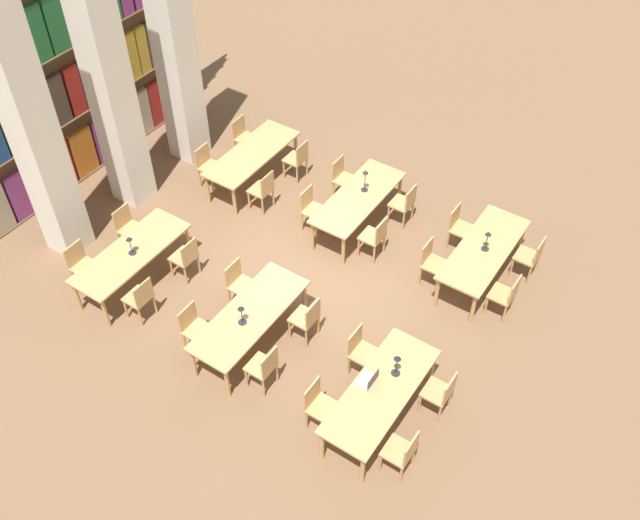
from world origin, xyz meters
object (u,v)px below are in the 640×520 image
at_px(laptop, 368,380).
at_px(chair_21, 208,165).
at_px(chair_0, 402,452).
at_px(reading_table_2, 250,317).
at_px(chair_17, 82,264).
at_px(chair_18, 186,257).
at_px(reading_table_5, 252,155).
at_px(reading_table_0, 381,393).
at_px(desk_lamp_3, 365,177).
at_px(chair_10, 307,318).
at_px(chair_8, 264,367).
at_px(chair_1, 319,404).
at_px(reading_table_3, 358,199).
at_px(chair_7, 459,226).
at_px(chair_6, 531,256).
at_px(desk_lamp_4, 130,242).
at_px(desk_lamp_1, 488,238).
at_px(pillar_left, 26,111).
at_px(chair_9, 195,327).
at_px(chair_20, 263,189).
at_px(chair_11, 240,283).
at_px(pillar_right, 171,25).
at_px(chair_14, 404,203).
at_px(desk_lamp_0, 397,362).
at_px(chair_12, 375,236).
at_px(chair_15, 343,177).
at_px(chair_5, 432,262).
at_px(chair_4, 506,295).
at_px(chair_19, 129,227).
at_px(desk_lamp_2, 241,312).
at_px(reading_table_4, 131,255).
at_px(chair_3, 361,351).
at_px(pillar_center, 104,64).
at_px(chair_23, 244,136).
at_px(chair_13, 312,208).

distance_m(laptop, chair_21, 6.29).
bearing_deg(chair_0, laptop, 56.94).
height_order(reading_table_2, chair_17, chair_17).
distance_m(chair_18, reading_table_5, 2.94).
bearing_deg(reading_table_0, chair_21, 63.27).
bearing_deg(desk_lamp_3, chair_10, -166.00).
bearing_deg(chair_8, chair_1, -94.98).
bearing_deg(reading_table_2, reading_table_3, 1.04).
bearing_deg(chair_7, chair_6, 90.00).
height_order(chair_8, desk_lamp_4, desk_lamp_4).
bearing_deg(desk_lamp_1, pillar_left, 117.04).
distance_m(chair_9, chair_20, 3.61).
relative_size(desk_lamp_4, chair_21, 0.43).
distance_m(desk_lamp_1, chair_11, 4.37).
xyz_separation_m(pillar_right, chair_21, (-0.60, -1.06, -2.51)).
relative_size(chair_1, chair_14, 1.00).
xyz_separation_m(chair_1, desk_lamp_0, (0.96, -0.74, 0.52)).
distance_m(chair_10, desk_lamp_4, 3.36).
bearing_deg(chair_0, chair_9, 88.61).
bearing_deg(chair_12, chair_17, 131.56).
distance_m(chair_10, chair_15, 3.73).
height_order(chair_0, chair_21, same).
xyz_separation_m(chair_5, chair_11, (-2.30, 2.52, 0.00)).
bearing_deg(chair_15, reading_table_0, 38.52).
relative_size(chair_14, desk_lamp_4, 2.31).
bearing_deg(reading_table_2, pillar_left, 90.46).
bearing_deg(reading_table_5, chair_0, -125.23).
bearing_deg(chair_10, chair_4, -47.61).
height_order(chair_11, chair_17, same).
bearing_deg(pillar_left, reading_table_0, -90.41).
distance_m(reading_table_2, reading_table_5, 4.29).
relative_size(chair_12, chair_19, 1.00).
bearing_deg(chair_14, desk_lamp_2, 171.60).
bearing_deg(chair_19, pillar_left, -59.83).
distance_m(chair_15, reading_table_4, 4.47).
relative_size(chair_3, chair_18, 1.00).
bearing_deg(desk_lamp_3, chair_17, 142.74).
bearing_deg(chair_0, chair_15, 40.26).
bearing_deg(pillar_right, reading_table_5, -90.55).
bearing_deg(desk_lamp_0, chair_21, 66.44).
bearing_deg(desk_lamp_0, chair_4, -14.80).
relative_size(pillar_center, reading_table_3, 2.64).
bearing_deg(desk_lamp_2, chair_12, -11.34).
bearing_deg(chair_19, chair_23, 179.67).
distance_m(chair_9, chair_19, 2.85).
height_order(chair_18, desk_lamp_4, desk_lamp_4).
bearing_deg(pillar_center, chair_20, -65.35).
distance_m(chair_7, chair_23, 5.11).
distance_m(chair_13, desk_lamp_3, 1.19).
bearing_deg(laptop, reading_table_2, -91.62).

